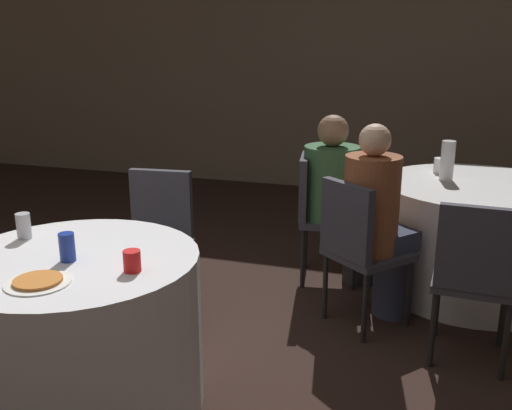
{
  "coord_description": "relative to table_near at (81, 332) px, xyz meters",
  "views": [
    {
      "loc": [
        1.43,
        -1.86,
        1.61
      ],
      "look_at": [
        0.6,
        0.75,
        0.82
      ],
      "focal_mm": 40.0,
      "sensor_mm": 36.0,
      "label": 1
    }
  ],
  "objects": [
    {
      "name": "wall_back",
      "position": [
        0.01,
        4.33,
        1.04
      ],
      "size": [
        16.0,
        0.06,
        2.8
      ],
      "color": "gray",
      "rests_on": "ground_plane"
    },
    {
      "name": "table_near",
      "position": [
        0.0,
        0.0,
        0.0
      ],
      "size": [
        1.07,
        1.07,
        0.72
      ],
      "color": "silver",
      "rests_on": "ground_plane"
    },
    {
      "name": "table_far",
      "position": [
        1.74,
        1.92,
        0.0
      ],
      "size": [
        1.28,
        1.28,
        0.72
      ],
      "color": "white",
      "rests_on": "ground_plane"
    },
    {
      "name": "chair_near_north",
      "position": [
        -0.1,
        0.94,
        0.17
      ],
      "size": [
        0.44,
        0.44,
        0.88
      ],
      "rotation": [
        0.0,
        0.0,
        -3.04
      ],
      "color": "#383842",
      "rests_on": "ground_plane"
    },
    {
      "name": "chair_far_west",
      "position": [
        0.71,
        1.74,
        0.17
      ],
      "size": [
        0.46,
        0.46,
        0.88
      ],
      "rotation": [
        0.0,
        0.0,
        -1.4
      ],
      "color": "#383842",
      "rests_on": "ground_plane"
    },
    {
      "name": "chair_far_southwest",
      "position": [
        1.07,
        1.11,
        0.17
      ],
      "size": [
        0.56,
        0.56,
        0.88
      ],
      "rotation": [
        0.0,
        0.0,
        -0.69
      ],
      "color": "#383842",
      "rests_on": "ground_plane"
    },
    {
      "name": "chair_far_south",
      "position": [
        1.68,
        0.87,
        0.17
      ],
      "size": [
        0.42,
        0.43,
        0.88
      ],
      "rotation": [
        0.0,
        0.0,
        -0.05
      ],
      "color": "#383842",
      "rests_on": "ground_plane"
    },
    {
      "name": "person_floral_shirt",
      "position": [
        1.17,
        1.23,
        0.23
      ],
      "size": [
        0.44,
        0.46,
        1.18
      ],
      "rotation": [
        0.0,
        0.0,
        -0.69
      ],
      "color": "#33384C",
      "rests_on": "ground_plane"
    },
    {
      "name": "person_green_jacket",
      "position": [
        0.86,
        1.77,
        0.24
      ],
      "size": [
        0.52,
        0.4,
        1.15
      ],
      "rotation": [
        0.0,
        0.0,
        -1.4
      ],
      "color": "#282828",
      "rests_on": "ground_plane"
    },
    {
      "name": "pizza_plate_near",
      "position": [
        0.04,
        -0.28,
        0.37
      ],
      "size": [
        0.25,
        0.25,
        0.02
      ],
      "color": "white",
      "rests_on": "table_near"
    },
    {
      "name": "soda_can_silver",
      "position": [
        -0.36,
        0.13,
        0.42
      ],
      "size": [
        0.07,
        0.07,
        0.12
      ],
      "color": "silver",
      "rests_on": "table_near"
    },
    {
      "name": "soda_can_blue",
      "position": [
        0.01,
        -0.05,
        0.42
      ],
      "size": [
        0.07,
        0.07,
        0.12
      ],
      "color": "#1E38A5",
      "rests_on": "table_near"
    },
    {
      "name": "cup_near",
      "position": [
        0.32,
        -0.07,
        0.41
      ],
      "size": [
        0.07,
        0.07,
        0.09
      ],
      "color": "red",
      "rests_on": "table_near"
    },
    {
      "name": "bottle_far",
      "position": [
        1.53,
        1.96,
        0.49
      ],
      "size": [
        0.09,
        0.09,
        0.26
      ],
      "color": "white",
      "rests_on": "table_far"
    },
    {
      "name": "cup_far",
      "position": [
        1.49,
        2.18,
        0.41
      ],
      "size": [
        0.09,
        0.09,
        0.1
      ],
      "color": "white",
      "rests_on": "table_far"
    }
  ]
}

